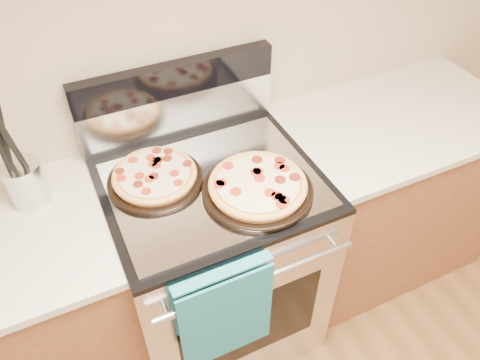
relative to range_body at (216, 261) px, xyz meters
name	(u,v)px	position (x,y,z in m)	size (l,w,h in m)	color
wall_back	(166,24)	(0.00, 0.35, 0.90)	(4.00, 4.00, 0.00)	tan
range_body	(216,261)	(0.00, 0.00, 0.00)	(0.76, 0.68, 0.90)	#B7B7BC
oven_window	(251,327)	(0.00, -0.34, 0.00)	(0.56, 0.01, 0.40)	black
cooktop	(211,182)	(0.00, 0.00, 0.46)	(0.76, 0.68, 0.02)	black
backsplash_lower	(179,113)	(0.00, 0.31, 0.56)	(0.76, 0.06, 0.18)	silver
backsplash_upper	(175,78)	(0.00, 0.31, 0.71)	(0.76, 0.06, 0.12)	black
oven_handle	(258,280)	(0.00, -0.38, 0.35)	(0.03, 0.03, 0.70)	silver
dish_towel	(224,312)	(-0.12, -0.38, 0.25)	(0.32, 0.05, 0.42)	#1B5F8B
foil_sheet	(214,184)	(0.00, -0.03, 0.47)	(0.70, 0.55, 0.01)	gray
cabinet_right	(380,195)	(0.88, 0.03, -0.01)	(1.00, 0.62, 0.88)	brown
countertop_right	(402,119)	(0.88, 0.03, 0.45)	(1.02, 0.64, 0.03)	#B8B0A5
pepperoni_pizza_back	(155,177)	(-0.18, 0.07, 0.50)	(0.33, 0.33, 0.04)	#C7813C
pepperoni_pizza_front	(258,187)	(0.12, -0.13, 0.50)	(0.37, 0.37, 0.05)	#C7813C
utensil_crock	(26,183)	(-0.58, 0.18, 0.54)	(0.13, 0.13, 0.16)	silver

